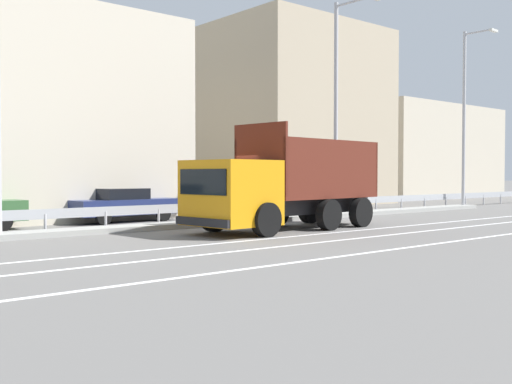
{
  "coord_description": "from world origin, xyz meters",
  "views": [
    {
      "loc": [
        -13.35,
        -16.0,
        1.88
      ],
      "look_at": [
        0.48,
        0.31,
        1.25
      ],
      "focal_mm": 42.0,
      "sensor_mm": 36.0,
      "label": 1
    }
  ],
  "objects_px": {
    "median_road_sign": "(323,191)",
    "parked_car_4": "(123,204)",
    "street_lamp_3": "(466,112)",
    "dump_truck": "(269,194)",
    "church_tower": "(38,101)",
    "street_lamp_2": "(339,99)",
    "parked_car_5": "(242,198)"
  },
  "relations": [
    {
      "from": "median_road_sign",
      "to": "street_lamp_3",
      "type": "bearing_deg",
      "value": 0.39
    },
    {
      "from": "street_lamp_2",
      "to": "parked_car_5",
      "type": "height_order",
      "value": "street_lamp_2"
    },
    {
      "from": "parked_car_4",
      "to": "parked_car_5",
      "type": "relative_size",
      "value": 1.14
    },
    {
      "from": "street_lamp_2",
      "to": "parked_car_4",
      "type": "height_order",
      "value": "street_lamp_2"
    },
    {
      "from": "dump_truck",
      "to": "street_lamp_3",
      "type": "xyz_separation_m",
      "value": [
        17.44,
        3.15,
        4.11
      ]
    },
    {
      "from": "parked_car_4",
      "to": "street_lamp_3",
      "type": "bearing_deg",
      "value": 76.21
    },
    {
      "from": "parked_car_4",
      "to": "dump_truck",
      "type": "bearing_deg",
      "value": 11.67
    },
    {
      "from": "median_road_sign",
      "to": "parked_car_4",
      "type": "height_order",
      "value": "median_road_sign"
    },
    {
      "from": "dump_truck",
      "to": "church_tower",
      "type": "relative_size",
      "value": 0.53
    },
    {
      "from": "dump_truck",
      "to": "parked_car_4",
      "type": "height_order",
      "value": "dump_truck"
    },
    {
      "from": "dump_truck",
      "to": "parked_car_5",
      "type": "bearing_deg",
      "value": -37.43
    },
    {
      "from": "dump_truck",
      "to": "parked_car_5",
      "type": "distance_m",
      "value": 8.32
    },
    {
      "from": "dump_truck",
      "to": "parked_car_4",
      "type": "xyz_separation_m",
      "value": [
        -1.8,
        6.68,
        -0.56
      ]
    },
    {
      "from": "dump_truck",
      "to": "street_lamp_2",
      "type": "distance_m",
      "value": 8.06
    },
    {
      "from": "dump_truck",
      "to": "church_tower",
      "type": "xyz_separation_m",
      "value": [
        1.7,
        25.02,
        5.51
      ]
    },
    {
      "from": "parked_car_5",
      "to": "parked_car_4",
      "type": "bearing_deg",
      "value": 93.26
    },
    {
      "from": "median_road_sign",
      "to": "parked_car_4",
      "type": "distance_m",
      "value": 8.5
    },
    {
      "from": "street_lamp_3",
      "to": "church_tower",
      "type": "height_order",
      "value": "church_tower"
    },
    {
      "from": "parked_car_4",
      "to": "church_tower",
      "type": "xyz_separation_m",
      "value": [
        3.5,
        18.34,
        6.07
      ]
    },
    {
      "from": "church_tower",
      "to": "street_lamp_2",
      "type": "bearing_deg",
      "value": -77.85
    },
    {
      "from": "street_lamp_3",
      "to": "dump_truck",
      "type": "bearing_deg",
      "value": -169.75
    },
    {
      "from": "street_lamp_2",
      "to": "median_road_sign",
      "type": "bearing_deg",
      "value": 153.22
    },
    {
      "from": "street_lamp_2",
      "to": "parked_car_4",
      "type": "distance_m",
      "value": 10.19
    },
    {
      "from": "street_lamp_3",
      "to": "church_tower",
      "type": "relative_size",
      "value": 0.67
    },
    {
      "from": "median_road_sign",
      "to": "parked_car_4",
      "type": "xyz_separation_m",
      "value": [
        -7.68,
        3.61,
        -0.48
      ]
    },
    {
      "from": "dump_truck",
      "to": "church_tower",
      "type": "height_order",
      "value": "church_tower"
    },
    {
      "from": "dump_truck",
      "to": "median_road_sign",
      "type": "distance_m",
      "value": 6.63
    },
    {
      "from": "dump_truck",
      "to": "median_road_sign",
      "type": "bearing_deg",
      "value": -67.07
    },
    {
      "from": "dump_truck",
      "to": "street_lamp_3",
      "type": "height_order",
      "value": "street_lamp_3"
    },
    {
      "from": "median_road_sign",
      "to": "parked_car_5",
      "type": "height_order",
      "value": "median_road_sign"
    },
    {
      "from": "street_lamp_3",
      "to": "median_road_sign",
      "type": "bearing_deg",
      "value": -179.61
    },
    {
      "from": "church_tower",
      "to": "street_lamp_3",
      "type": "bearing_deg",
      "value": -54.25
    }
  ]
}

